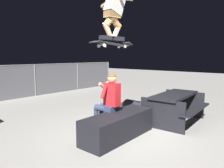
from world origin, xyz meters
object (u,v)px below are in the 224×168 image
ledge_box_main (118,126)px  kicker_ramp (126,110)px  person_sitting_on_ledge (108,100)px  skater_airborne (114,9)px  skateboard (112,44)px  picnic_table_back (174,103)px

ledge_box_main → kicker_ramp: ledge_box_main is taller
person_sitting_on_ledge → skater_airborne: size_ratio=1.21×
ledge_box_main → skater_airborne: skater_airborne is taller
kicker_ramp → skater_airborne: bearing=-150.6°
person_sitting_on_ledge → kicker_ramp: person_sitting_on_ledge is taller
skateboard → skater_airborne: size_ratio=0.93×
ledge_box_main → picnic_table_back: size_ratio=1.02×
skateboard → picnic_table_back: bearing=-16.3°
ledge_box_main → skateboard: 1.71m
person_sitting_on_ledge → kicker_ramp: 2.02m
skateboard → skater_airborne: skater_airborne is taller
person_sitting_on_ledge → skateboard: bearing=-120.6°
ledge_box_main → picnic_table_back: 1.88m
ledge_box_main → person_sitting_on_ledge: (0.09, 0.36, 0.50)m
ledge_box_main → skater_airborne: 2.40m
skateboard → ledge_box_main: bearing=-67.5°
skater_airborne → kicker_ramp: 3.33m
skateboard → kicker_ramp: skateboard is taller
skateboard → skater_airborne: 0.69m
skater_airborne → picnic_table_back: bearing=-16.6°
skater_airborne → kicker_ramp: bearing=29.4°
kicker_ramp → person_sitting_on_ledge: bearing=-155.8°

